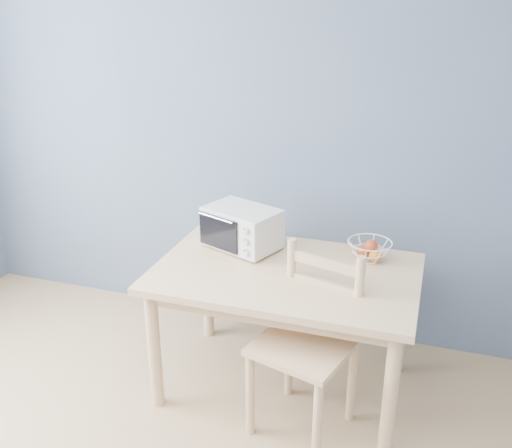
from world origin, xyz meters
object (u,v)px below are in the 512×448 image
(dining_table, at_px, (285,287))
(dining_chair, at_px, (308,345))
(toaster_oven, at_px, (240,227))
(fruit_basket, at_px, (370,250))

(dining_table, distance_m, dining_chair, 0.36)
(dining_table, relative_size, toaster_oven, 2.89)
(dining_chair, bearing_deg, toaster_oven, 154.82)
(dining_table, relative_size, dining_chair, 1.46)
(dining_table, bearing_deg, dining_chair, -52.63)
(fruit_basket, height_order, dining_chair, dining_chair)
(dining_table, distance_m, fruit_basket, 0.51)
(dining_table, distance_m, toaster_oven, 0.45)
(dining_table, bearing_deg, fruit_basket, 32.93)
(dining_chair, bearing_deg, dining_table, 143.09)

